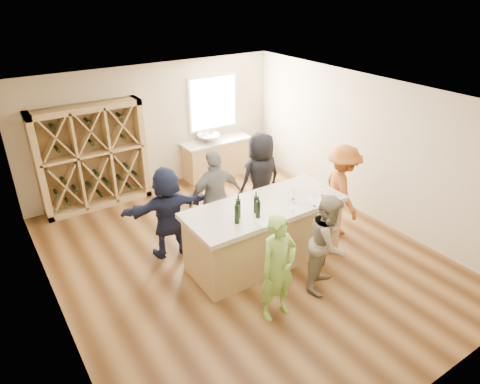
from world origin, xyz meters
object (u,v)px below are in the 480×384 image
person_near_left (278,268)px  person_far_right (261,178)px  tasting_counter_base (264,235)px  person_far_left (168,212)px  sink (209,138)px  person_server (342,190)px  wine_bottle_d (258,209)px  person_near_right (328,243)px  wine_bottle_e (256,205)px  wine_bottle_b (237,214)px  person_far_mid (216,197)px  wine_bottle_c (238,209)px  wine_rack (93,157)px

person_near_left → person_far_right: person_far_right is taller
tasting_counter_base → person_far_left: 1.69m
sink → person_server: size_ratio=0.31×
wine_bottle_d → person_near_right: (0.74, -0.82, -0.43)m
wine_bottle_e → person_server: size_ratio=0.16×
person_far_left → wine_bottle_b: bearing=120.9°
person_far_mid → wine_bottle_d: bearing=92.7°
wine_bottle_b → person_far_left: bearing=113.1°
wine_bottle_c → person_near_left: (-0.05, -1.08, -0.42)m
sink → wine_bottle_b: bearing=-113.7°
wine_bottle_c → wine_bottle_b: bearing=-130.5°
tasting_counter_base → wine_bottle_c: size_ratio=8.27×
tasting_counter_base → person_near_left: 1.39m
wine_bottle_c → wine_bottle_e: wine_bottle_c is taller
wine_bottle_c → wine_bottle_e: (0.32, -0.02, -0.02)m
person_far_mid → person_far_right: size_ratio=0.97×
wine_bottle_e → person_near_left: person_near_left is taller
tasting_counter_base → person_far_right: 1.43m
person_near_left → person_far_right: size_ratio=0.89×
person_far_left → wine_bottle_c: bearing=127.0°
tasting_counter_base → wine_bottle_c: (-0.60, -0.10, 0.74)m
person_near_left → wine_bottle_d: bearing=70.6°
person_far_right → tasting_counter_base: bearing=57.0°
person_near_right → person_server: 1.72m
person_far_mid → wine_rack: bearing=-59.9°
wine_bottle_d → person_far_left: person_far_left is taller
wine_bottle_b → wine_bottle_d: 0.36m
wine_bottle_d → person_far_mid: size_ratio=0.16×
person_far_left → person_far_right: bearing=-170.4°
wine_bottle_e → person_far_right: (1.02, 1.27, -0.30)m
wine_rack → sink: 2.70m
person_far_mid → wine_bottle_e: bearing=96.1°
person_near_right → person_far_left: person_far_left is taller
tasting_counter_base → sink: bearing=75.0°
wine_rack → wine_bottle_c: wine_rack is taller
wine_bottle_d → person_near_left: size_ratio=0.18×
tasting_counter_base → person_far_mid: (-0.36, 0.99, 0.39)m
wine_bottle_c → person_far_right: person_far_right is taller
wine_rack → wine_bottle_b: wine_rack is taller
person_near_right → person_server: bearing=7.7°
wine_bottle_e → person_server: (2.03, 0.09, -0.35)m
person_far_right → wine_bottle_e: bearing=51.0°
wine_bottle_c → person_far_mid: size_ratio=0.18×
person_near_right → person_far_right: (0.35, 2.24, 0.12)m
wine_rack → wine_bottle_c: (1.17, -3.67, 0.14)m
wine_bottle_d → person_server: person_server is taller
person_near_left → wine_bottle_c: bearing=86.5°
wine_rack → wine_bottle_c: 3.86m
wine_bottle_b → person_near_right: 1.47m
sink → wine_bottle_e: bearing=-108.5°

